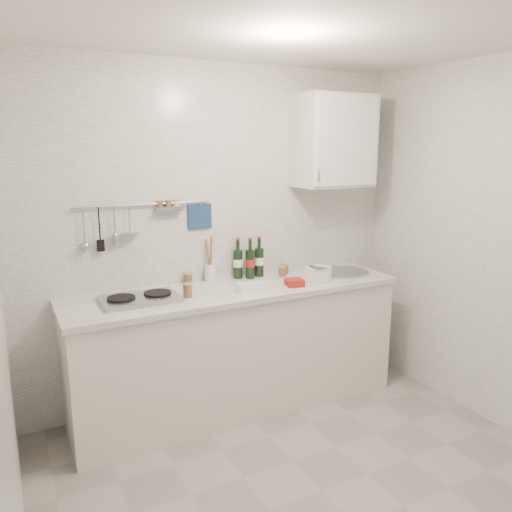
{
  "coord_description": "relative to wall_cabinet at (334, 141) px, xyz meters",
  "views": [
    {
      "loc": [
        -1.46,
        -2.02,
        1.9
      ],
      "look_at": [
        0.05,
        0.9,
        1.18
      ],
      "focal_mm": 35.0,
      "sensor_mm": 36.0,
      "label": 1
    }
  ],
  "objects": [
    {
      "name": "counter",
      "position": [
        -0.89,
        -0.12,
        -1.52
      ],
      "size": [
        2.44,
        0.64,
        0.96
      ],
      "color": "silver",
      "rests_on": "floor"
    },
    {
      "name": "jar_a",
      "position": [
        -1.17,
        0.13,
        -0.99
      ],
      "size": [
        0.06,
        0.06,
        0.08
      ],
      "rotation": [
        0.0,
        0.0,
        -0.01
      ],
      "color": "brown",
      "rests_on": "counter"
    },
    {
      "name": "jar_d",
      "position": [
        -1.29,
        -0.19,
        -0.98
      ],
      "size": [
        0.06,
        0.06,
        0.1
      ],
      "rotation": [
        0.0,
        0.0,
        0.21
      ],
      "color": "brown",
      "rests_on": "counter"
    },
    {
      "name": "jar_b",
      "position": [
        -0.39,
        0.07,
        -0.99
      ],
      "size": [
        0.07,
        0.07,
        0.08
      ],
      "rotation": [
        0.0,
        0.0,
        -0.3
      ],
      "color": "brown",
      "rests_on": "counter"
    },
    {
      "name": "ceiling",
      "position": [
        -0.9,
        -1.22,
        0.55
      ],
      "size": [
        3.0,
        3.0,
        0.0
      ],
      "primitive_type": "plane",
      "rotation": [
        3.14,
        0.0,
        0.0
      ],
      "color": "silver",
      "rests_on": "back_wall"
    },
    {
      "name": "butter_dish",
      "position": [
        -0.85,
        -0.24,
        -1.0
      ],
      "size": [
        0.19,
        0.1,
        0.06
      ],
      "primitive_type": "cube",
      "rotation": [
        0.0,
        0.0,
        -0.04
      ],
      "color": "white",
      "rests_on": "counter"
    },
    {
      "name": "wall_cabinet",
      "position": [
        0.0,
        0.0,
        0.0
      ],
      "size": [
        0.6,
        0.38,
        0.7
      ],
      "color": "silver",
      "rests_on": "back_wall"
    },
    {
      "name": "back_wall",
      "position": [
        -0.9,
        0.18,
        -0.7
      ],
      "size": [
        3.0,
        0.02,
        2.5
      ],
      "primitive_type": "cube",
      "color": "silver",
      "rests_on": "floor"
    },
    {
      "name": "wall_left",
      "position": [
        -2.4,
        -1.22,
        -0.7
      ],
      "size": [
        0.02,
        2.8,
        2.5
      ],
      "primitive_type": "cube",
      "color": "silver",
      "rests_on": "floor"
    },
    {
      "name": "wall_rail",
      "position": [
        -1.5,
        0.15,
        -0.52
      ],
      "size": [
        0.98,
        0.09,
        0.34
      ],
      "color": "#93969B",
      "rests_on": "back_wall"
    },
    {
      "name": "wine_bottles",
      "position": [
        -0.69,
        0.09,
        -0.87
      ],
      "size": [
        0.25,
        0.11,
        0.31
      ],
      "rotation": [
        0.0,
        0.0,
        -0.11
      ],
      "color": "black",
      "rests_on": "counter"
    },
    {
      "name": "floor",
      "position": [
        -0.9,
        -1.22,
        -1.95
      ],
      "size": [
        3.0,
        3.0,
        0.0
      ],
      "primitive_type": "plane",
      "color": "gray",
      "rests_on": "ground"
    },
    {
      "name": "jar_c",
      "position": [
        -0.44,
        0.01,
        -0.99
      ],
      "size": [
        0.06,
        0.06,
        0.08
      ],
      "rotation": [
        0.0,
        0.0,
        -0.0
      ],
      "color": "brown",
      "rests_on": "counter"
    },
    {
      "name": "utensil_crock",
      "position": [
        -1.0,
        0.13,
        -0.95
      ],
      "size": [
        0.08,
        0.08,
        0.34
      ],
      "rotation": [
        0.0,
        0.0,
        -0.03
      ],
      "color": "white",
      "rests_on": "counter"
    },
    {
      "name": "plate_stack_hob",
      "position": [
        -1.51,
        -0.05,
        -1.02
      ],
      "size": [
        0.32,
        0.32,
        0.03
      ],
      "rotation": [
        0.0,
        0.0,
        0.03
      ],
      "color": "#5083B6",
      "rests_on": "counter"
    },
    {
      "name": "plate_stack_sink",
      "position": [
        -0.25,
        -0.18,
        -0.99
      ],
      "size": [
        0.26,
        0.25,
        0.1
      ],
      "rotation": [
        0.0,
        0.0,
        0.15
      ],
      "color": "white",
      "rests_on": "counter"
    },
    {
      "name": "strawberry_punnet",
      "position": [
        -0.51,
        -0.27,
        -1.01
      ],
      "size": [
        0.14,
        0.14,
        0.05
      ],
      "primitive_type": "cube",
      "rotation": [
        0.0,
        0.0,
        -0.18
      ],
      "color": "red",
      "rests_on": "counter"
    }
  ]
}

